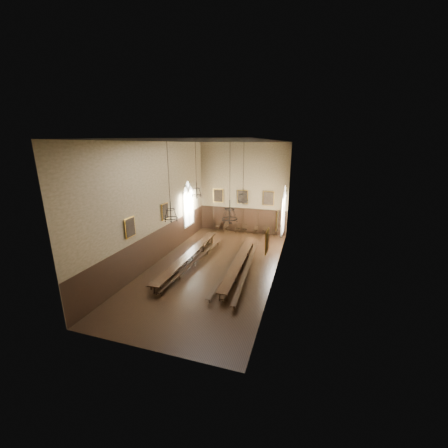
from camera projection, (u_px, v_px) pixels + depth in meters
The scene contains 33 objects.
floor at pixel (214, 267), 20.48m from camera, with size 9.00×18.00×0.02m, color black.
ceiling at pixel (212, 141), 17.96m from camera, with size 9.00×18.00×0.02m, color black.
wall_back at pixel (243, 189), 27.48m from camera, with size 9.00×0.02×9.00m, color #927D59.
wall_front at pixel (137, 256), 10.96m from camera, with size 9.00×0.02×9.00m, color #927D59.
wall_left at pixel (156, 204), 20.51m from camera, with size 0.02×18.00×9.00m, color #927D59.
wall_right at pixel (278, 213), 17.93m from camera, with size 0.02×18.00×9.00m, color #927D59.
wainscot_panelling at pixel (213, 251), 20.13m from camera, with size 9.00×18.00×2.50m, color black, non-canonical shape.
table_left at pixel (189, 259), 20.92m from camera, with size 0.85×10.48×0.82m.
table_right at pixel (239, 264), 19.99m from camera, with size 1.12×9.93×0.77m.
bench_left_outer at pixel (183, 259), 21.13m from camera, with size 0.61×9.45×0.43m.
bench_left_inner at pixel (195, 262), 20.55m from camera, with size 0.87×9.94×0.45m.
bench_right_inner at pixel (232, 264), 20.17m from camera, with size 0.46×10.49×0.47m.
bench_right_outer at pixel (248, 268), 19.55m from camera, with size 1.00×10.36×0.47m.
chair_1 at pixel (218, 228), 28.95m from camera, with size 0.54×0.54×1.01m.
chair_2 at pixel (226, 229), 28.65m from camera, with size 0.54×0.54×1.03m.
chair_3 at pixel (237, 230), 28.30m from camera, with size 0.48×0.48×0.95m.
chair_4 at pixel (245, 231), 28.08m from camera, with size 0.43×0.43×0.89m.
chair_5 at pixel (256, 232), 27.79m from camera, with size 0.47×0.47×0.90m.
chair_6 at pixel (265, 232), 27.57m from camera, with size 0.46×0.46×0.92m.
chair_7 at pixel (276, 233), 27.25m from camera, with size 0.47×0.47×0.99m.
chandelier_back_left at pixel (197, 192), 22.14m from camera, with size 0.84×0.84×4.32m.
chandelier_back_right at pixel (243, 197), 20.47m from camera, with size 0.78×0.78×4.42m.
chandelier_front_left at pixel (171, 213), 17.60m from camera, with size 0.89×0.89×4.94m.
chandelier_front_right at pixel (230, 214), 16.34m from camera, with size 0.93×0.93×4.66m.
portrait_back_0 at pixel (218, 196), 28.33m from camera, with size 1.10×0.12×1.40m.
portrait_back_1 at pixel (243, 197), 27.58m from camera, with size 1.10×0.12×1.40m.
portrait_back_2 at pixel (268, 198), 26.84m from camera, with size 1.10×0.12×1.40m.
portrait_left_0 at pixel (165, 211), 21.62m from camera, with size 0.12×1.00×1.30m.
portrait_left_1 at pixel (130, 227), 17.49m from camera, with size 0.12×1.00×1.30m.
portrait_right_0 at pixel (277, 220), 19.11m from camera, with size 0.12×1.00×1.30m.
portrait_right_1 at pixel (267, 241), 14.98m from camera, with size 0.12×1.00×1.30m.
window_right at pixel (284, 210), 23.30m from camera, with size 0.20×2.20×4.60m, color white, non-canonical shape.
window_left at pixel (188, 204), 25.84m from camera, with size 0.20×2.20×4.60m, color white, non-canonical shape.
Camera 1 is at (6.34, -17.68, 8.79)m, focal length 22.00 mm.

